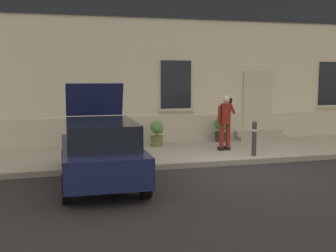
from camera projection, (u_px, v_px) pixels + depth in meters
ground_plane at (243, 173)px, 11.20m from camera, size 80.00×80.00×0.00m
sidewalk at (205, 151)px, 13.87m from camera, size 24.00×3.60×0.15m
curb_edge at (228, 163)px, 12.09m from camera, size 24.00×0.12×0.15m
building_facade at (183, 43)px, 15.81m from camera, size 24.00×1.52×7.50m
entrance_stoop at (259, 135)px, 16.03m from camera, size 1.85×0.64×0.32m
hatchback_car_navy at (101, 150)px, 9.98m from camera, size 1.88×4.11×2.34m
bollard_near_person at (254, 137)px, 12.67m from camera, size 0.15×0.15×1.04m
bollard_far_left at (122, 143)px, 11.63m from camera, size 0.15×0.15×1.04m
person_on_phone at (225, 119)px, 13.54m from camera, size 0.51×0.48×1.75m
planter_terracotta at (83, 135)px, 13.79m from camera, size 0.44×0.44×0.86m
planter_olive at (157, 133)px, 14.46m from camera, size 0.44×0.44×0.86m
planter_charcoal at (221, 129)px, 15.43m from camera, size 0.44×0.44×0.86m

